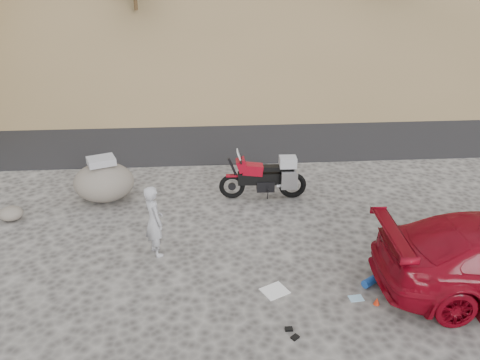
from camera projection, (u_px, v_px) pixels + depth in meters
name	position (u px, v px, depth m)	size (l,w,h in m)	color
ground	(252.00, 258.00, 10.63)	(140.00, 140.00, 0.00)	#3C3A38
road	(231.00, 131.00, 18.78)	(120.00, 7.00, 0.05)	black
motorcycle	(267.00, 177.00, 13.15)	(2.49, 0.75, 1.48)	black
man	(157.00, 253.00, 10.82)	(0.62, 0.41, 1.70)	#99999E
boulder	(104.00, 182.00, 13.07)	(1.87, 1.67, 1.26)	#504D45
small_rock	(11.00, 213.00, 12.16)	(0.70, 0.66, 0.37)	#504D45
gear_white_cloth	(275.00, 291.00, 9.55)	(0.50, 0.44, 0.02)	white
gear_blue_mat	(371.00, 281.00, 9.72)	(0.17, 0.17, 0.44)	#1A479F
gear_bottle	(399.00, 276.00, 9.80)	(0.09, 0.09, 0.25)	#1A479F
gear_funnel	(377.00, 301.00, 9.15)	(0.12, 0.12, 0.16)	red
gear_glove_a	(289.00, 329.00, 8.53)	(0.14, 0.10, 0.04)	black
gear_glove_b	(295.00, 337.00, 8.34)	(0.14, 0.10, 0.05)	black
gear_blue_cloth	(356.00, 298.00, 9.34)	(0.28, 0.21, 0.01)	#94C4E4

